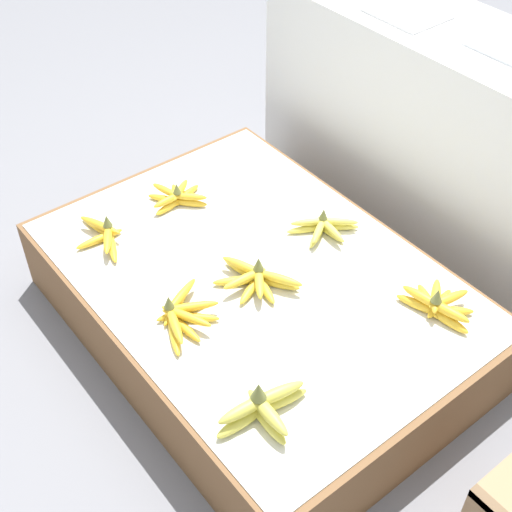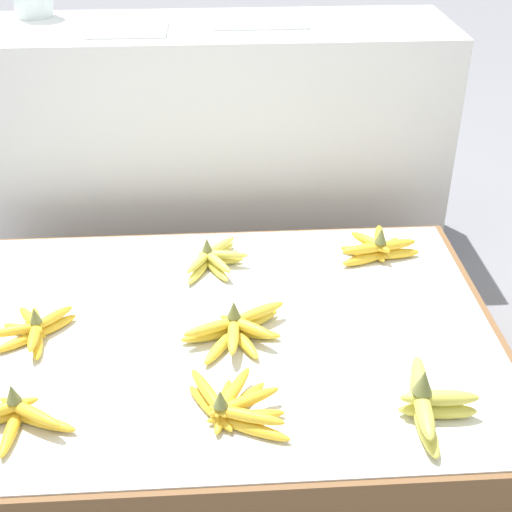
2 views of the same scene
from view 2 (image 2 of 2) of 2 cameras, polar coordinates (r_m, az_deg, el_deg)
name	(u,v)px [view 2 (image 2 of 2)]	position (r m, az deg, el deg)	size (l,w,h in m)	color
ground_plane	(222,411)	(1.78, -2.70, -12.31)	(10.00, 10.00, 0.00)	slate
display_platform	(221,373)	(1.69, -2.81, -9.30)	(1.26, 0.89, 0.25)	brown
back_vendor_table	(211,142)	(2.27, -3.64, 9.09)	(1.43, 0.41, 0.72)	white
banana_bunch_front_left	(12,416)	(1.45, -18.90, -12.05)	(0.25, 0.15, 0.09)	gold
banana_bunch_front_midleft	(232,407)	(1.39, -1.94, -11.96)	(0.20, 0.19, 0.09)	gold
banana_bunch_front_midright	(426,401)	(1.42, 13.42, -11.26)	(0.15, 0.25, 0.11)	gold
banana_bunch_middle_left	(33,329)	(1.65, -17.43, -5.59)	(0.18, 0.19, 0.08)	gold
banana_bunch_middle_midleft	(235,330)	(1.57, -1.66, -5.90)	(0.24, 0.19, 0.09)	gold
banana_bunch_back_midleft	(213,259)	(1.82, -3.49, -0.23)	(0.16, 0.20, 0.08)	#DBCC4C
banana_bunch_back_midright	(376,248)	(1.88, 9.59, 0.64)	(0.22, 0.16, 0.09)	gold
foam_tray_white	(127,27)	(2.12, -10.31, 17.58)	(0.22, 0.19, 0.02)	white
foam_tray_dark	(258,19)	(2.18, 0.20, 18.45)	(0.27, 0.19, 0.02)	white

